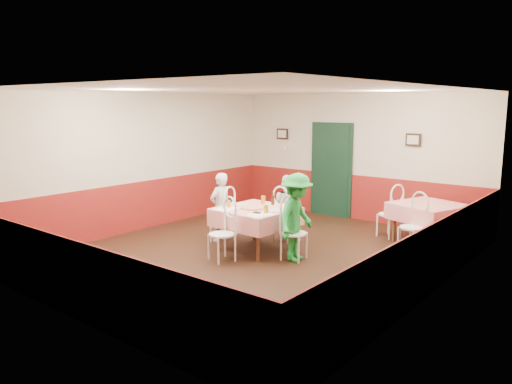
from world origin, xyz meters
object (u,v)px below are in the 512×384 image
Objects in this scene: beer_bottle at (273,200)px; diner_right at (297,217)px; second_table at (427,224)px; chair_far at (286,217)px; glass_a at (229,204)px; chair_left at (222,218)px; glass_c at (263,200)px; chair_near at (222,234)px; chair_second_a at (389,214)px; diner_far at (288,208)px; glass_b at (266,209)px; wallet at (257,213)px; chair_right at (294,233)px; chair_second_b at (412,228)px; main_table at (256,229)px; pizza at (253,208)px; diner_left at (220,207)px.

diner_right reaches higher than beer_bottle.
second_table is 2.94m from beer_bottle.
glass_a is (-0.47, -1.09, 0.37)m from chair_far.
beer_bottle is (0.05, -0.48, 0.42)m from chair_far.
chair_left is 0.64m from glass_a.
chair_left is at bearing -153.71° from glass_c.
chair_second_a is at bearing 80.92° from chair_near.
glass_a is (-2.65, -2.56, 0.45)m from second_table.
second_table is 0.89× the size of diner_far.
diner_far is at bearing 67.61° from glass_a.
glass_b is 1.29× the size of wallet.
chair_right is 1.00× the size of chair_second_a.
beer_bottle is (-2.14, -1.95, 0.50)m from second_table.
chair_second_b is 3.23m from glass_a.
chair_left and chair_second_a have the same top height.
second_table is 0.75m from chair_second_a.
glass_c is 0.83m from wallet.
pizza is (-0.03, -0.06, 0.40)m from main_table.
chair_second_b is at bearing 46.95° from wallet.
diner_left is at bearing 77.39° from chair_right.
main_table is 8.32× the size of glass_c.
second_table is at bearing -139.33° from diner_far.
chair_left is 1.00× the size of chair_near.
wallet is 0.68m from diner_right.
chair_left is 1.20m from chair_near.
beer_bottle is (0.52, 0.61, 0.05)m from glass_a.
beer_bottle is (0.24, -0.03, 0.04)m from glass_c.
wallet is at bearing -49.04° from main_table.
chair_near reaches higher than second_table.
diner_left is (-1.28, 0.26, -0.18)m from glass_b.
chair_right is 1.25m from diner_far.
chair_near is (-0.05, -0.85, 0.08)m from main_table.
diner_left reaches higher than chair_far.
main_table is 0.63m from glass_b.
chair_near is 1.27m from diner_right.
diner_right is (1.04, -0.44, -0.10)m from glass_c.
chair_left is at bearing -134.87° from chair_second_b.
wallet is at bearing 101.73° from chair_far.
second_table is 3.90m from chair_near.
chair_left reaches higher than glass_a.
chair_second_a is at bearing -127.64° from diner_far.
glass_c is (0.70, 0.35, 0.38)m from chair_left.
chair_left is 1.32m from glass_b.
wallet is at bearing -75.23° from beer_bottle.
main_table is 1.09× the size of second_table.
glass_c is (-0.15, 0.39, 0.46)m from main_table.
second_table is at bearing 46.04° from main_table.
chair_second_a reaches higher than wallet.
chair_far is 0.19m from diner_far.
main_table is 2.73m from chair_second_b.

